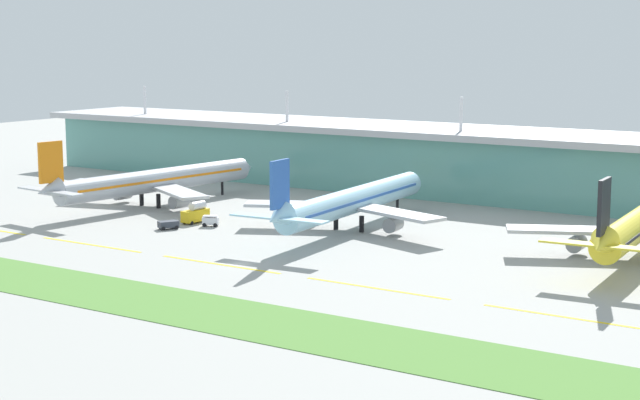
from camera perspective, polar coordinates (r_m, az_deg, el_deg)
The scene contains 13 objects.
ground_plane at distance 193.54m, azimuth -4.48°, elevation -3.59°, with size 600.00×600.00×0.00m, color #9E9E99.
terminal_building at distance 278.37m, azimuth 8.33°, elevation 2.13°, with size 288.00×34.00×26.98m.
airliner_near at distance 261.58m, azimuth -9.27°, elevation 1.06°, with size 48.49×71.26×18.90m.
airliner_middle at distance 226.28m, azimuth 1.80°, elevation -0.06°, with size 48.67×71.38×18.90m.
airliner_far at distance 204.61m, azimuth 17.22°, elevation -1.45°, with size 48.69×61.30×18.90m.
taxiway_stripe_mid_west at distance 215.98m, azimuth -12.70°, elevation -2.46°, with size 28.00×0.70×0.04m, color yellow.
taxiway_stripe_centre at distance 193.51m, azimuth -5.62°, elevation -3.61°, with size 28.00×0.70×0.04m, color yellow.
taxiway_stripe_mid_east at distance 174.80m, azimuth 3.15°, elevation -4.95°, with size 28.00×0.70×0.04m, color yellow.
taxiway_stripe_east at distance 161.17m, azimuth 13.75°, elevation -6.41°, with size 28.00×0.70×0.04m, color yellow.
grass_verge at distance 171.40m, azimuth -10.63°, elevation -5.37°, with size 300.00×18.00×0.10m, color #518438.
pushback_tug at distance 230.21m, azimuth -8.48°, elevation -1.35°, with size 4.26×5.01×1.85m.
fuel_truck at distance 237.20m, azimuth -6.96°, elevation -0.73°, with size 2.97×7.32×4.95m.
baggage_cart at distance 232.46m, azimuth -6.14°, elevation -1.17°, with size 4.02×3.34×2.48m.
Camera 1 is at (115.33, -149.58, 42.23)m, focal length 57.23 mm.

